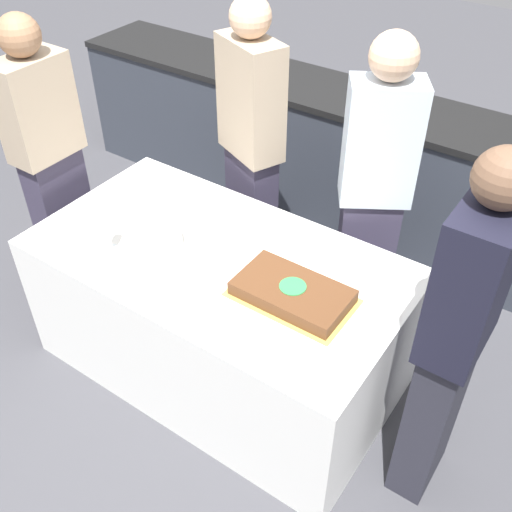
% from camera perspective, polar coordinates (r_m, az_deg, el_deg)
% --- Properties ---
extents(ground_plane, '(14.00, 14.00, 0.00)m').
position_cam_1_polar(ground_plane, '(3.28, -3.15, -10.18)').
color(ground_plane, '#424247').
extents(back_counter, '(4.40, 0.58, 0.92)m').
position_cam_1_polar(back_counter, '(4.03, 10.21, 8.39)').
color(back_counter, '#333842').
rests_on(back_counter, ground_plane).
extents(dining_table, '(1.77, 0.96, 0.75)m').
position_cam_1_polar(dining_table, '(3.01, -3.41, -5.53)').
color(dining_table, silver).
rests_on(dining_table, ground_plane).
extents(cake, '(0.52, 0.31, 0.07)m').
position_cam_1_polar(cake, '(2.52, 3.49, -3.48)').
color(cake, gold).
rests_on(cake, dining_table).
extents(plate_stack, '(0.21, 0.21, 0.09)m').
position_cam_1_polar(plate_stack, '(2.81, -9.20, 1.69)').
color(plate_stack, white).
rests_on(plate_stack, dining_table).
extents(wine_glass, '(0.06, 0.06, 0.19)m').
position_cam_1_polar(wine_glass, '(2.80, -13.94, 2.72)').
color(wine_glass, white).
rests_on(wine_glass, dining_table).
extents(side_plate_near_cake, '(0.17, 0.17, 0.00)m').
position_cam_1_polar(side_plate_near_cake, '(2.73, 7.05, -0.57)').
color(side_plate_near_cake, white).
rests_on(side_plate_near_cake, dining_table).
extents(utensil_pile, '(0.13, 0.08, 0.02)m').
position_cam_1_polar(utensil_pile, '(2.43, -5.54, -6.39)').
color(utensil_pile, white).
rests_on(utensil_pile, dining_table).
extents(person_cutting_cake, '(0.39, 0.35, 1.67)m').
position_cam_1_polar(person_cutting_cake, '(2.99, 11.15, 5.91)').
color(person_cutting_cake, '#383347').
rests_on(person_cutting_cake, ground_plane).
extents(person_seated_left, '(0.20, 0.36, 1.65)m').
position_cam_1_polar(person_seated_left, '(3.38, -18.91, 8.16)').
color(person_seated_left, '#383347').
rests_on(person_seated_left, ground_plane).
extents(person_seated_right, '(0.20, 0.37, 1.66)m').
position_cam_1_polar(person_seated_right, '(2.33, 18.38, -7.71)').
color(person_seated_right, '#282833').
rests_on(person_seated_right, ground_plane).
extents(person_standing_back, '(0.42, 0.33, 1.69)m').
position_cam_1_polar(person_standing_back, '(3.29, -0.47, 10.05)').
color(person_standing_back, '#383347').
rests_on(person_standing_back, ground_plane).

